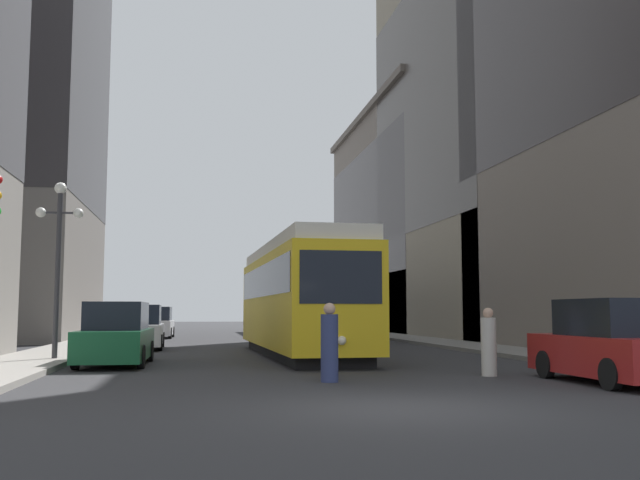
# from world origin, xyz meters

# --- Properties ---
(ground_plane) EXTENTS (200.00, 200.00, 0.00)m
(ground_plane) POSITION_xyz_m (0.00, 0.00, 0.00)
(ground_plane) COLOR #303033
(sidewalk_left) EXTENTS (2.57, 120.00, 0.15)m
(sidewalk_left) POSITION_xyz_m (-8.16, 40.00, 0.07)
(sidewalk_left) COLOR gray
(sidewalk_left) RESTS_ON ground
(sidewalk_right) EXTENTS (2.57, 120.00, 0.15)m
(sidewalk_right) POSITION_xyz_m (8.16, 40.00, 0.07)
(sidewalk_right) COLOR gray
(sidewalk_right) RESTS_ON ground
(streetcar) EXTENTS (3.00, 13.60, 3.89)m
(streetcar) POSITION_xyz_m (0.23, 13.72, 2.10)
(streetcar) COLOR black
(streetcar) RESTS_ON ground
(transit_bus) EXTENTS (2.93, 12.94, 3.45)m
(transit_bus) POSITION_xyz_m (3.82, 28.17, 1.95)
(transit_bus) COLOR black
(transit_bus) RESTS_ON ground
(parked_car_left_near) EXTENTS (1.96, 4.99, 1.82)m
(parked_car_left_near) POSITION_xyz_m (-5.58, 19.45, 0.84)
(parked_car_left_near) COLOR black
(parked_car_left_near) RESTS_ON ground
(parked_car_left_mid) EXTENTS (1.95, 4.84, 1.82)m
(parked_car_left_mid) POSITION_xyz_m (-5.58, 10.32, 0.84)
(parked_car_left_mid) COLOR black
(parked_car_left_mid) RESTS_ON ground
(parked_car_right_far) EXTENTS (1.90, 4.34, 1.82)m
(parked_car_right_far) POSITION_xyz_m (5.58, 3.02, 0.84)
(parked_car_right_far) COLOR black
(parked_car_right_far) RESTS_ON ground
(parked_car_left_far) EXTENTS (1.97, 4.32, 1.82)m
(parked_car_left_far) POSITION_xyz_m (-5.58, 32.00, 0.84)
(parked_car_left_far) COLOR black
(parked_car_left_far) RESTS_ON ground
(pedestrian_crossing_near) EXTENTS (0.39, 0.39, 1.74)m
(pedestrian_crossing_near) POSITION_xyz_m (-0.39, 4.38, 0.81)
(pedestrian_crossing_near) COLOR navy
(pedestrian_crossing_near) RESTS_ON ground
(pedestrian_crossing_far) EXTENTS (0.37, 0.37, 1.64)m
(pedestrian_crossing_far) POSITION_xyz_m (3.67, 5.17, 0.76)
(pedestrian_crossing_far) COLOR beige
(pedestrian_crossing_far) RESTS_ON ground
(lamp_post_left_near) EXTENTS (1.41, 0.36, 5.35)m
(lamp_post_left_near) POSITION_xyz_m (-7.48, 11.45, 3.67)
(lamp_post_left_near) COLOR #333338
(lamp_post_left_near) RESTS_ON sidewalk_left
(building_right_midblock) EXTENTS (11.72, 24.13, 17.15)m
(building_right_midblock) POSITION_xyz_m (15.00, 43.18, 8.80)
(building_right_midblock) COLOR slate
(building_right_midblock) RESTS_ON ground
(building_right_far) EXTENTS (10.63, 19.12, 25.91)m
(building_right_far) POSITION_xyz_m (14.46, 29.04, 13.35)
(building_right_far) COLOR gray
(building_right_far) RESTS_ON ground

